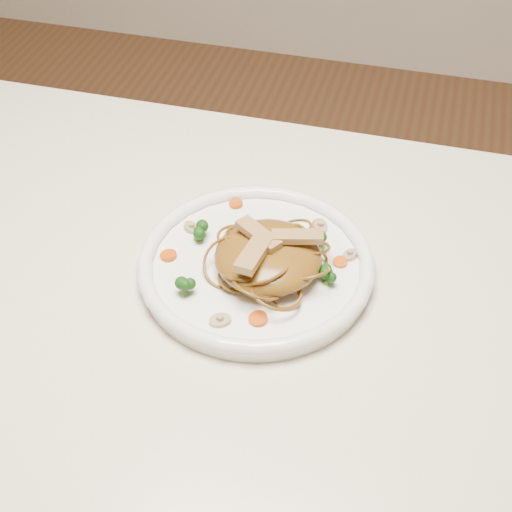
# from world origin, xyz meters

# --- Properties ---
(table) EXTENTS (1.20, 0.80, 0.75)m
(table) POSITION_xyz_m (0.00, 0.00, 0.65)
(table) COLOR beige
(table) RESTS_ON ground
(plate) EXTENTS (0.36, 0.36, 0.02)m
(plate) POSITION_xyz_m (0.04, 0.05, 0.76)
(plate) COLOR white
(plate) RESTS_ON table
(noodle_mound) EXTENTS (0.17, 0.17, 0.04)m
(noodle_mound) POSITION_xyz_m (0.06, 0.05, 0.79)
(noodle_mound) COLOR brown
(noodle_mound) RESTS_ON plate
(chicken_a) EXTENTS (0.07, 0.04, 0.01)m
(chicken_a) POSITION_xyz_m (0.09, 0.06, 0.82)
(chicken_a) COLOR tan
(chicken_a) RESTS_ON noodle_mound
(chicken_b) EXTENTS (0.07, 0.05, 0.01)m
(chicken_b) POSITION_xyz_m (0.04, 0.05, 0.82)
(chicken_b) COLOR tan
(chicken_b) RESTS_ON noodle_mound
(chicken_c) EXTENTS (0.03, 0.08, 0.01)m
(chicken_c) POSITION_xyz_m (0.05, 0.02, 0.82)
(chicken_c) COLOR tan
(chicken_c) RESTS_ON noodle_mound
(broccoli_0) EXTENTS (0.04, 0.04, 0.03)m
(broccoli_0) POSITION_xyz_m (0.11, 0.10, 0.78)
(broccoli_0) COLOR #16440E
(broccoli_0) RESTS_ON plate
(broccoli_1) EXTENTS (0.02, 0.02, 0.03)m
(broccoli_1) POSITION_xyz_m (-0.04, 0.08, 0.78)
(broccoli_1) COLOR #16440E
(broccoli_1) RESTS_ON plate
(broccoli_2) EXTENTS (0.03, 0.03, 0.03)m
(broccoli_2) POSITION_xyz_m (-0.03, -0.02, 0.78)
(broccoli_2) COLOR #16440E
(broccoli_2) RESTS_ON plate
(broccoli_3) EXTENTS (0.03, 0.03, 0.03)m
(broccoli_3) POSITION_xyz_m (0.14, 0.04, 0.78)
(broccoli_3) COLOR #16440E
(broccoli_3) RESTS_ON plate
(carrot_0) EXTENTS (0.02, 0.02, 0.00)m
(carrot_0) POSITION_xyz_m (0.11, 0.14, 0.77)
(carrot_0) COLOR #B94906
(carrot_0) RESTS_ON plate
(carrot_1) EXTENTS (0.02, 0.02, 0.00)m
(carrot_1) POSITION_xyz_m (-0.07, 0.03, 0.77)
(carrot_1) COLOR #B94906
(carrot_1) RESTS_ON plate
(carrot_2) EXTENTS (0.02, 0.02, 0.00)m
(carrot_2) POSITION_xyz_m (0.15, 0.08, 0.77)
(carrot_2) COLOR #B94906
(carrot_2) RESTS_ON plate
(carrot_3) EXTENTS (0.03, 0.03, 0.00)m
(carrot_3) POSITION_xyz_m (-0.01, 0.16, 0.77)
(carrot_3) COLOR #B94906
(carrot_3) RESTS_ON plate
(carrot_4) EXTENTS (0.02, 0.02, 0.00)m
(carrot_4) POSITION_xyz_m (0.07, -0.04, 0.77)
(carrot_4) COLOR #B94906
(carrot_4) RESTS_ON plate
(mushroom_0) EXTENTS (0.04, 0.04, 0.01)m
(mushroom_0) POSITION_xyz_m (0.03, -0.06, 0.77)
(mushroom_0) COLOR tan
(mushroom_0) RESTS_ON plate
(mushroom_1) EXTENTS (0.03, 0.03, 0.01)m
(mushroom_1) POSITION_xyz_m (0.16, 0.09, 0.77)
(mushroom_1) COLOR tan
(mushroom_1) RESTS_ON plate
(mushroom_2) EXTENTS (0.03, 0.03, 0.01)m
(mushroom_2) POSITION_xyz_m (-0.06, 0.09, 0.77)
(mushroom_2) COLOR tan
(mushroom_2) RESTS_ON plate
(mushroom_3) EXTENTS (0.03, 0.03, 0.01)m
(mushroom_3) POSITION_xyz_m (0.11, 0.14, 0.77)
(mushroom_3) COLOR tan
(mushroom_3) RESTS_ON plate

